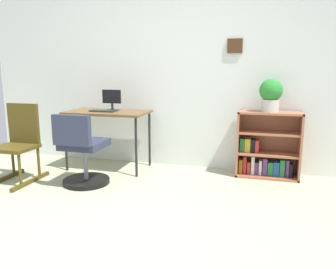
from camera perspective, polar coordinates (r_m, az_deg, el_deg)
ground_plane at (r=2.78m, az=-12.26°, el=-16.70°), size 6.24×6.24×0.00m
wall_back at (r=4.47m, az=0.24°, el=9.54°), size 5.20×0.12×2.32m
desk at (r=4.37m, az=-10.15°, el=3.10°), size 1.03×0.57×0.75m
monitor at (r=4.36m, az=-9.46°, el=5.71°), size 0.25×0.17×0.27m
keyboard at (r=4.31m, az=-10.97°, el=3.93°), size 0.33×0.12×0.02m
office_chair at (r=3.83m, az=-14.27°, el=-3.32°), size 0.52×0.55×0.82m
rocking_chair at (r=4.24m, az=-23.88°, el=-1.21°), size 0.42×0.64×0.89m
bookshelf_low at (r=4.21m, az=16.32°, el=-2.18°), size 0.73×0.30×0.79m
potted_plant_on_shelf at (r=4.07m, az=16.98°, el=6.57°), size 0.26×0.26×0.38m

